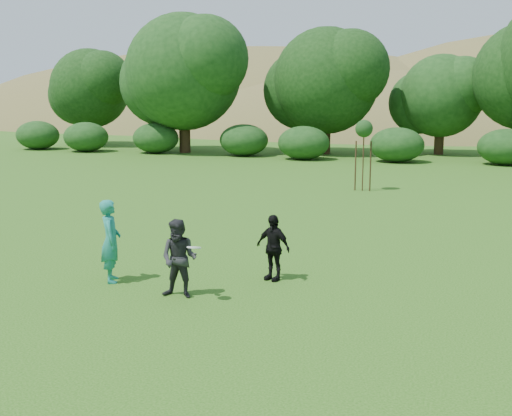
# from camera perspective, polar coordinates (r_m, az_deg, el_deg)

# --- Properties ---
(ground) EXTENTS (120.00, 120.00, 0.00)m
(ground) POSITION_cam_1_polar(r_m,az_deg,el_deg) (13.34, -4.13, -6.83)
(ground) COLOR #19470C
(ground) RESTS_ON ground
(player_teal) EXTENTS (0.68, 0.76, 1.74)m
(player_teal) POSITION_cam_1_polar(r_m,az_deg,el_deg) (13.67, -12.79, -2.87)
(player_teal) COLOR #1C7F71
(player_teal) RESTS_ON ground
(player_grey) EXTENTS (0.77, 0.61, 1.53)m
(player_grey) POSITION_cam_1_polar(r_m,az_deg,el_deg) (12.42, -6.84, -4.49)
(player_grey) COLOR #262628
(player_grey) RESTS_ON ground
(player_black) EXTENTS (0.89, 0.59, 1.40)m
(player_black) POSITION_cam_1_polar(r_m,az_deg,el_deg) (13.49, 1.51, -3.52)
(player_black) COLOR black
(player_black) RESTS_ON ground
(frisbee) EXTENTS (0.27, 0.27, 0.08)m
(frisbee) POSITION_cam_1_polar(r_m,az_deg,el_deg) (11.99, -5.53, -3.51)
(frisbee) COLOR white
(frisbee) RESTS_ON ground
(sapling) EXTENTS (0.70, 0.70, 2.85)m
(sapling) POSITION_cam_1_polar(r_m,az_deg,el_deg) (26.03, 9.58, 6.80)
(sapling) COLOR #3D2717
(sapling) RESTS_ON ground
(hillside) EXTENTS (150.00, 72.00, 52.00)m
(hillside) POSITION_cam_1_polar(r_m,az_deg,el_deg) (81.95, 14.32, -1.29)
(hillside) COLOR olive
(hillside) RESTS_ON ground
(tree_row) EXTENTS (53.92, 10.38, 9.62)m
(tree_row) POSITION_cam_1_polar(r_m,az_deg,el_deg) (40.49, 16.40, 11.17)
(tree_row) COLOR #3A2616
(tree_row) RESTS_ON ground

